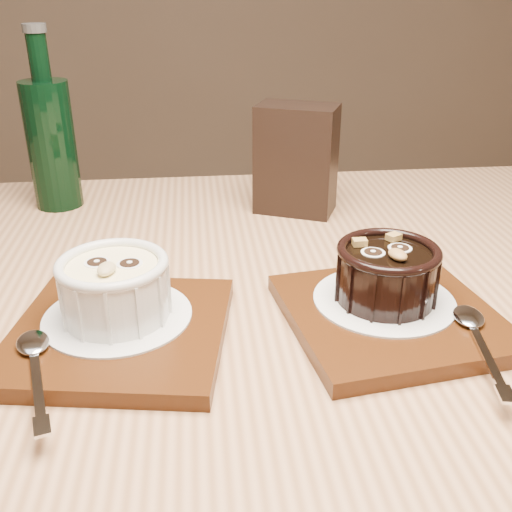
{
  "coord_description": "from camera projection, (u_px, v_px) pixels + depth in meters",
  "views": [
    {
      "loc": [
        0.13,
        -0.41,
        1.04
      ],
      "look_at": [
        0.18,
        0.06,
        0.81
      ],
      "focal_mm": 42.0,
      "sensor_mm": 36.0,
      "label": 1
    }
  ],
  "objects": [
    {
      "name": "table",
      "position": [
        227.0,
        380.0,
        0.62
      ],
      "size": [
        1.21,
        0.81,
        0.75
      ],
      "rotation": [
        0.0,
        0.0,
        0.01
      ],
      "color": "#9A6943",
      "rests_on": "ground"
    },
    {
      "name": "tray_left",
      "position": [
        120.0,
        333.0,
        0.52
      ],
      "size": [
        0.21,
        0.21,
        0.01
      ],
      "primitive_type": "cube",
      "rotation": [
        0.0,
        0.0,
        -0.15
      ],
      "color": "#43200B",
      "rests_on": "table"
    },
    {
      "name": "doily_left",
      "position": [
        118.0,
        316.0,
        0.53
      ],
      "size": [
        0.13,
        0.13,
        0.0
      ],
      "primitive_type": "cylinder",
      "color": "white",
      "rests_on": "tray_left"
    },
    {
      "name": "ramekin_white",
      "position": [
        114.0,
        285.0,
        0.51
      ],
      "size": [
        0.1,
        0.1,
        0.06
      ],
      "rotation": [
        0.0,
        0.0,
        -0.17
      ],
      "color": "silver",
      "rests_on": "doily_left"
    },
    {
      "name": "spoon_left",
      "position": [
        35.0,
        366.0,
        0.45
      ],
      "size": [
        0.06,
        0.14,
        0.01
      ],
      "primitive_type": null,
      "rotation": [
        0.0,
        0.0,
        0.28
      ],
      "color": "white",
      "rests_on": "tray_left"
    },
    {
      "name": "tray_right",
      "position": [
        390.0,
        316.0,
        0.54
      ],
      "size": [
        0.21,
        0.21,
        0.01
      ],
      "primitive_type": "cube",
      "rotation": [
        0.0,
        0.0,
        0.16
      ],
      "color": "#43200B",
      "rests_on": "table"
    },
    {
      "name": "doily_right",
      "position": [
        384.0,
        300.0,
        0.55
      ],
      "size": [
        0.13,
        0.13,
        0.0
      ],
      "primitive_type": "cylinder",
      "color": "white",
      "rests_on": "tray_right"
    },
    {
      "name": "ramekin_dark",
      "position": [
        387.0,
        271.0,
        0.54
      ],
      "size": [
        0.09,
        0.09,
        0.06
      ],
      "rotation": [
        0.0,
        0.0,
        0.25
      ],
      "color": "black",
      "rests_on": "doily_right"
    },
    {
      "name": "spoon_right",
      "position": [
        479.0,
        338.0,
        0.49
      ],
      "size": [
        0.05,
        0.14,
        0.01
      ],
      "primitive_type": null,
      "rotation": [
        0.0,
        0.0,
        -0.16
      ],
      "color": "white",
      "rests_on": "tray_right"
    },
    {
      "name": "condiment_stand",
      "position": [
        296.0,
        160.0,
        0.77
      ],
      "size": [
        0.12,
        0.09,
        0.14
      ],
      "primitive_type": "cube",
      "rotation": [
        0.0,
        0.0,
        -0.4
      ],
      "color": "black",
      "rests_on": "table"
    },
    {
      "name": "green_bottle",
      "position": [
        51.0,
        140.0,
        0.78
      ],
      "size": [
        0.06,
        0.06,
        0.23
      ],
      "color": "black",
      "rests_on": "table"
    }
  ]
}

